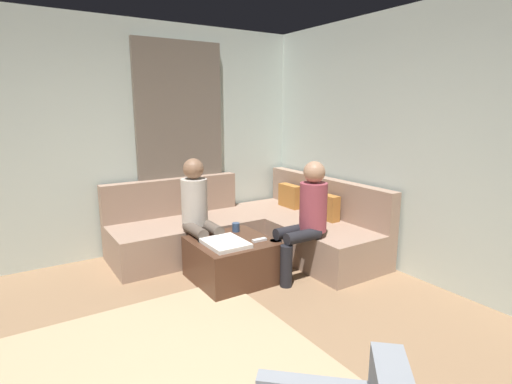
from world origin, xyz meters
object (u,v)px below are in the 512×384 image
object	(u,v)px
sectional_couch	(253,229)
person_on_couch_side	(198,210)
person_on_couch_back	(306,215)
game_remote	(259,240)
ottoman	(232,260)
coffee_mug	(236,227)

from	to	relation	value
sectional_couch	person_on_couch_side	xyz separation A→B (m)	(0.15, -0.78, 0.38)
person_on_couch_back	game_remote	bearing A→B (deg)	70.45
game_remote	person_on_couch_side	world-z (taller)	person_on_couch_side
ottoman	coffee_mug	distance (m)	0.38
ottoman	person_on_couch_side	world-z (taller)	person_on_couch_side
sectional_couch	coffee_mug	size ratio (longest dim) A/B	26.84
person_on_couch_back	ottoman	bearing A→B (deg)	63.13
coffee_mug	person_on_couch_side	xyz separation A→B (m)	(-0.20, -0.34, 0.19)
game_remote	coffee_mug	bearing A→B (deg)	-174.29
coffee_mug	person_on_couch_back	bearing A→B (deg)	41.29
coffee_mug	person_on_couch_back	world-z (taller)	person_on_couch_back
coffee_mug	game_remote	xyz separation A→B (m)	(0.40, 0.04, -0.04)
person_on_couch_side	sectional_couch	bearing A→B (deg)	-169.22
person_on_couch_back	person_on_couch_side	size ratio (longest dim) A/B	1.00
ottoman	person_on_couch_side	bearing A→B (deg)	-159.28
game_remote	sectional_couch	bearing A→B (deg)	151.98
sectional_couch	game_remote	xyz separation A→B (m)	(0.75, -0.40, 0.15)
sectional_couch	ottoman	size ratio (longest dim) A/B	3.36
game_remote	person_on_couch_side	distance (m)	0.74
sectional_couch	person_on_couch_side	size ratio (longest dim) A/B	2.12
sectional_couch	person_on_couch_back	distance (m)	0.98
coffee_mug	person_on_couch_back	xyz separation A→B (m)	(0.56, 0.49, 0.19)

